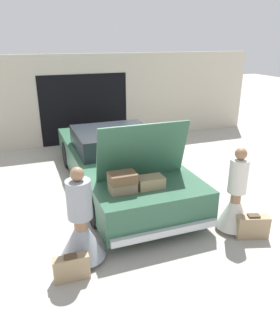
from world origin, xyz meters
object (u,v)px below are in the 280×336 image
at_px(car, 118,161).
at_px(person_left, 81,229).
at_px(person_right, 235,202).
at_px(suitcase_beside_right_person, 252,227).
at_px(suitcase_beside_left_person, 71,268).

xyz_separation_m(car, person_left, (-1.35, -2.52, -0.04)).
xyz_separation_m(person_left, person_right, (2.70, -0.10, 0.01)).
xyz_separation_m(car, suitcase_beside_right_person, (1.52, -2.92, -0.38)).
relative_size(person_left, person_right, 1.00).
bearing_deg(person_right, person_left, 77.01).
bearing_deg(car, person_left, -118.15).
height_order(car, suitcase_beside_left_person, car).
distance_m(car, suitcase_beside_right_person, 3.32).
distance_m(person_left, suitcase_beside_left_person, 0.58).
distance_m(car, person_right, 2.94).
bearing_deg(car, suitcase_beside_left_person, -118.70).
bearing_deg(person_right, suitcase_beside_left_person, 84.64).
bearing_deg(person_right, car, 16.41).
xyz_separation_m(person_right, suitcase_beside_right_person, (0.17, -0.31, -0.35)).
bearing_deg(suitcase_beside_right_person, person_right, 118.52).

